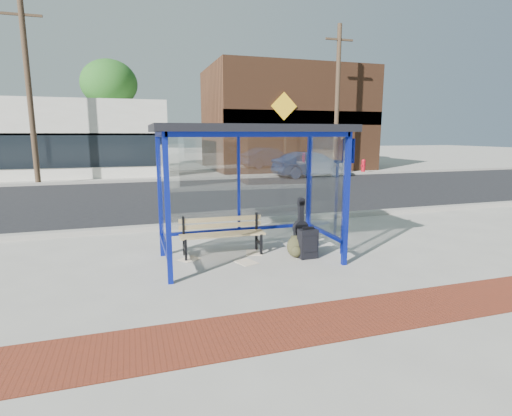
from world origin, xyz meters
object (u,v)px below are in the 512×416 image
object	(u,v)px
suitcase	(308,244)
fire_hydrant	(363,166)
guitar_bag	(300,233)
bench	(222,232)
backpack	(296,247)
parked_car	(311,164)

from	to	relation	value
suitcase	fire_hydrant	world-z (taller)	fire_hydrant
guitar_bag	bench	bearing A→B (deg)	167.33
bench	guitar_bag	size ratio (longest dim) A/B	1.61
backpack	parked_car	world-z (taller)	parked_car
bench	backpack	world-z (taller)	bench
fire_hydrant	suitcase	bearing A→B (deg)	-125.66
guitar_bag	parked_car	world-z (taller)	parked_car
guitar_bag	backpack	bearing A→B (deg)	-127.43
suitcase	backpack	bearing A→B (deg)	147.43
suitcase	guitar_bag	bearing A→B (deg)	81.78
bench	fire_hydrant	world-z (taller)	fire_hydrant
bench	fire_hydrant	size ratio (longest dim) A/B	1.98
suitcase	bench	bearing A→B (deg)	151.67
fire_hydrant	backpack	bearing A→B (deg)	-126.39
bench	guitar_bag	world-z (taller)	guitar_bag
suitcase	parked_car	xyz separation A→B (m)	(6.12, 12.88, 0.39)
parked_car	fire_hydrant	bearing A→B (deg)	-79.49
guitar_bag	parked_car	distance (m)	13.84
suitcase	parked_car	distance (m)	14.26
bench	guitar_bag	bearing A→B (deg)	-8.31
backpack	parked_car	xyz separation A→B (m)	(6.31, 12.77, 0.47)
parked_car	guitar_bag	bearing A→B (deg)	149.31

